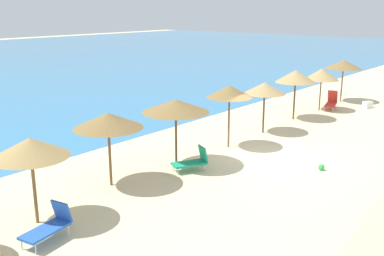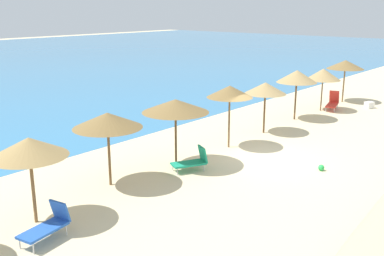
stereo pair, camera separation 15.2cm
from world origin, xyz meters
TOP-DOWN VIEW (x-y plane):
  - ground_plane at (0.00, 0.00)m, footprint 160.00×160.00m
  - beach_umbrella_1 at (-9.30, 1.90)m, footprint 2.20×2.20m
  - beach_umbrella_2 at (-6.00, 2.47)m, footprint 2.43×2.43m
  - beach_umbrella_3 at (-3.01, 2.03)m, footprint 2.62×2.62m
  - beach_umbrella_4 at (0.37, 1.89)m, footprint 2.04×2.04m
  - beach_umbrella_5 at (3.50, 1.97)m, footprint 2.08×2.08m
  - beach_umbrella_6 at (7.06, 2.13)m, footprint 2.24×2.24m
  - beach_umbrella_7 at (10.13, 1.98)m, footprint 2.09×2.09m
  - beach_umbrella_8 at (13.54, 2.01)m, footprint 2.40×2.40m
  - lounge_chair_0 at (-9.62, 0.71)m, footprint 1.50×0.85m
  - lounge_chair_1 at (-2.98, 1.19)m, footprint 1.48×1.17m
  - lounge_chair_3 at (10.93, 1.58)m, footprint 1.77×1.00m
  - beach_ball at (0.24, -2.64)m, footprint 0.24×0.24m
  - cooler_box at (12.75, -0.06)m, footprint 0.64×0.57m

SIDE VIEW (x-z plane):
  - ground_plane at x=0.00m, z-range 0.00..0.00m
  - beach_ball at x=0.24m, z-range 0.00..0.24m
  - cooler_box at x=12.75m, z-range 0.00..0.41m
  - lounge_chair_1 at x=-2.98m, z-range -0.08..0.85m
  - lounge_chair_3 at x=10.93m, z-range -0.12..0.98m
  - lounge_chair_0 at x=-9.62m, z-range -0.05..0.92m
  - beach_umbrella_7 at x=10.13m, z-range 0.94..3.53m
  - beach_umbrella_5 at x=3.50m, z-range 0.99..3.56m
  - beach_umbrella_1 at x=-9.30m, z-range 1.01..3.62m
  - beach_umbrella_2 at x=-6.00m, z-range 1.05..3.70m
  - beach_umbrella_6 at x=7.06m, z-range 1.05..3.84m
  - beach_umbrella_3 at x=-3.01m, z-range 1.10..3.82m
  - beach_umbrella_8 at x=13.54m, z-range 1.10..3.90m
  - beach_umbrella_4 at x=0.37m, z-range 1.14..3.97m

